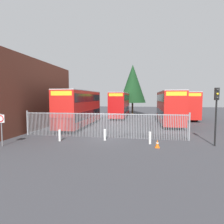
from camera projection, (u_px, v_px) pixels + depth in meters
The scene contains 14 objects.
ground_plane at pixel (117, 125), 24.78m from camera, with size 100.00×100.00×0.00m, color #3D3D42.
depot_building_brick at pixel (6, 95), 21.68m from camera, with size 8.22×17.33×7.78m, color brown.
palisade_fence at pixel (103, 125), 16.85m from camera, with size 14.87×0.14×2.35m.
double_decker_bus_near_gate at pixel (80, 107), 23.41m from camera, with size 2.54×10.81×4.42m.
double_decker_bus_behind_fence_left at pixel (169, 106), 25.49m from camera, with size 2.54×10.81×4.42m.
double_decker_bus_behind_fence_right at pixel (120, 104), 33.73m from camera, with size 2.54×10.81×4.42m.
double_decker_bus_far_back at pixel (185, 104), 32.06m from camera, with size 2.54×10.81×4.42m.
bollard_near_left at pixel (60, 135), 15.55m from camera, with size 0.20×0.20×0.95m, color silver.
bollard_center_front at pixel (105, 135), 15.78m from camera, with size 0.20×0.20×0.95m, color silver.
bollard_near_right at pixel (150, 138), 14.59m from camera, with size 0.20×0.20×0.95m, color silver.
traffic_cone_by_gate at pixel (157, 144), 13.50m from camera, with size 0.34×0.34×0.59m.
speed_limit_sign_post at pixel (1, 122), 13.81m from camera, with size 0.60×0.14×2.40m.
traffic_light_kerbside at pixel (216, 106), 13.77m from camera, with size 0.28×0.33×4.30m.
tree_tall_back at pixel (133, 84), 39.52m from camera, with size 5.53×5.53×10.41m.
Camera 1 is at (3.37, -16.35, 3.59)m, focal length 30.26 mm.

